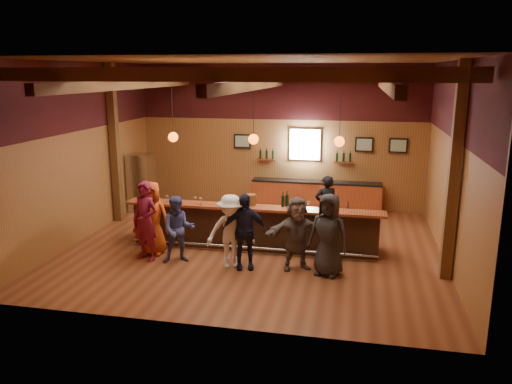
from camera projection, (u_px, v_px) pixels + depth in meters
room at (254, 117)px, 11.67m from camera, size 9.04×9.00×4.52m
bar_counter at (255, 226)px, 12.39m from camera, size 6.30×1.07×1.11m
back_bar_cabinet at (316, 196)px, 15.56m from camera, size 4.00×0.52×0.95m
window at (305, 144)px, 15.49m from camera, size 0.95×0.09×0.95m
framed_pictures at (333, 144)px, 15.30m from camera, size 5.35×0.05×0.45m
wine_shelves at (304, 158)px, 15.53m from camera, size 3.00×0.18×0.30m
pendant_lights at (253, 139)px, 11.74m from camera, size 4.24×0.24×1.37m
stainless_fridge at (142, 183)px, 15.45m from camera, size 0.70×0.70×1.80m
customer_orange at (152, 218)px, 11.77m from camera, size 0.91×0.64×1.76m
customer_redvest at (145, 221)px, 11.39m from camera, size 0.78×0.63×1.85m
customer_denim at (178, 229)px, 11.28m from camera, size 0.91×0.81×1.55m
customer_white at (231, 231)px, 10.97m from camera, size 1.22×0.97×1.66m
customer_navy at (244, 231)px, 10.90m from camera, size 1.07×0.67×1.70m
customer_brown at (297, 233)px, 10.87m from camera, size 1.58×1.06×1.64m
customer_dark at (328, 235)px, 10.54m from camera, size 1.00×0.80×1.79m
bartender at (326, 206)px, 13.01m from camera, size 0.70×0.56×1.65m
ice_bucket at (251, 200)px, 12.02m from camera, size 0.25×0.25×0.27m
bottle_a at (283, 201)px, 11.88m from camera, size 0.08×0.08×0.36m
bottle_b at (287, 200)px, 11.90m from camera, size 0.08×0.08×0.38m
glass_a at (148, 196)px, 12.41m from camera, size 0.08×0.08×0.18m
glass_b at (167, 197)px, 12.32m from camera, size 0.08×0.08×0.18m
glass_c at (195, 199)px, 12.17m from camera, size 0.08×0.08×0.17m
glass_d at (200, 199)px, 12.05m from camera, size 0.09×0.09×0.19m
glass_e at (236, 200)px, 12.03m from camera, size 0.07×0.07×0.16m
glass_f at (292, 204)px, 11.66m from camera, size 0.08×0.08×0.19m
glass_g at (308, 203)px, 11.71m from camera, size 0.08×0.08×0.18m
glass_h at (329, 204)px, 11.59m from camera, size 0.09×0.09×0.20m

